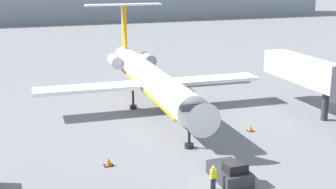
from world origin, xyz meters
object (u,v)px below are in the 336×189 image
pushback_tug (230,172)px  traffic_cone_right (251,128)px  airplane_main (151,78)px  traffic_cone_left (108,162)px  jet_bridge (310,72)px  worker_near_tug (213,177)px

pushback_tug → traffic_cone_right: size_ratio=5.49×
airplane_main → traffic_cone_right: airplane_main is taller
traffic_cone_right → traffic_cone_left: bearing=-166.4°
traffic_cone_right → jet_bridge: 10.29m
pushback_tug → worker_near_tug: worker_near_tug is taller
worker_near_tug → jet_bridge: (17.40, 13.40, 3.52)m
airplane_main → traffic_cone_right: bearing=-56.2°
airplane_main → pushback_tug: size_ratio=8.01×
worker_near_tug → jet_bridge: bearing=37.6°
pushback_tug → traffic_cone_right: 11.38m
pushback_tug → worker_near_tug: bearing=-152.3°
pushback_tug → traffic_cone_left: 9.62m
airplane_main → traffic_cone_right: size_ratio=44.01×
traffic_cone_right → pushback_tug: bearing=-126.7°
traffic_cone_left → jet_bridge: bearing=16.3°
airplane_main → worker_near_tug: 20.44m
pushback_tug → worker_near_tug: size_ratio=2.13×
pushback_tug → worker_near_tug: 2.04m
traffic_cone_right → airplane_main: bearing=123.8°
worker_near_tug → traffic_cone_left: (-6.04, 6.53, -0.61)m
airplane_main → traffic_cone_right: (6.77, -10.12, -3.24)m
worker_near_tug → traffic_cone_left: bearing=132.8°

